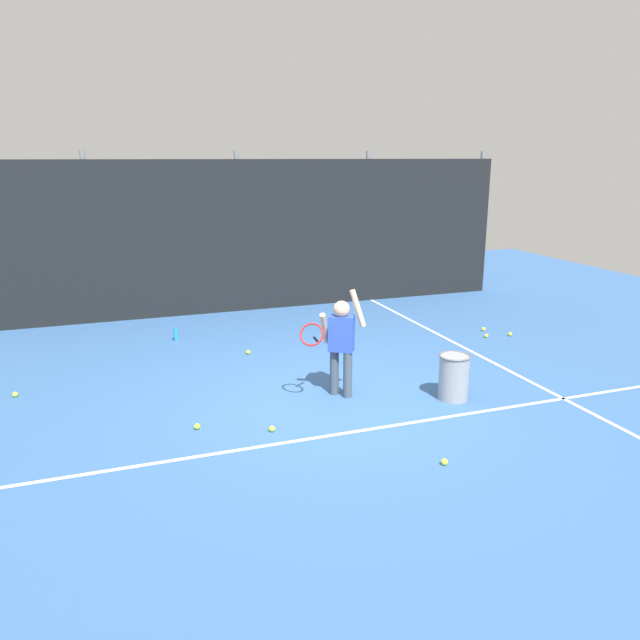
{
  "coord_description": "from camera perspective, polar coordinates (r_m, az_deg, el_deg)",
  "views": [
    {
      "loc": [
        -2.47,
        -6.47,
        2.88
      ],
      "look_at": [
        0.09,
        0.69,
        0.85
      ],
      "focal_mm": 34.58,
      "sensor_mm": 36.0,
      "label": 1
    }
  ],
  "objects": [
    {
      "name": "fence_post_1",
      "position": [
        11.51,
        -20.49,
        7.06
      ],
      "size": [
        0.09,
        0.09,
        2.98
      ],
      "primitive_type": "cylinder",
      "color": "slate",
      "rests_on": "ground"
    },
    {
      "name": "tennis_ball_0",
      "position": [
        6.76,
        -4.47,
        -10.0
      ],
      "size": [
        0.07,
        0.07,
        0.07
      ],
      "primitive_type": "sphere",
      "color": "#CCE033",
      "rests_on": "ground"
    },
    {
      "name": "back_fence_windscreen",
      "position": [
        11.73,
        -7.45,
        7.63
      ],
      "size": [
        10.81,
        0.08,
        2.83
      ],
      "primitive_type": "cube",
      "color": "black",
      "rests_on": "ground"
    },
    {
      "name": "court_line_baseline",
      "position": [
        6.78,
        3.71,
        -10.19
      ],
      "size": [
        9.0,
        0.05,
        0.0
      ],
      "primitive_type": "cube",
      "color": "white",
      "rests_on": "ground"
    },
    {
      "name": "court_line_sideline",
      "position": [
        9.54,
        14.38,
        -3.11
      ],
      "size": [
        0.05,
        9.0,
        0.0
      ],
      "primitive_type": "cube",
      "color": "white",
      "rests_on": "ground"
    },
    {
      "name": "ball_hopper",
      "position": [
        7.68,
        12.27,
        -5.14
      ],
      "size": [
        0.38,
        0.38,
        0.56
      ],
      "color": "gray",
      "rests_on": "ground"
    },
    {
      "name": "tennis_ball_5",
      "position": [
        6.92,
        -11.3,
        -9.64
      ],
      "size": [
        0.07,
        0.07,
        0.07
      ],
      "primitive_type": "sphere",
      "color": "#CCE033",
      "rests_on": "ground"
    },
    {
      "name": "fence_post_3",
      "position": [
        12.59,
        4.36,
        8.55
      ],
      "size": [
        0.09,
        0.09,
        2.98
      ],
      "primitive_type": "cylinder",
      "color": "slate",
      "rests_on": "ground"
    },
    {
      "name": "tennis_ball_7",
      "position": [
        6.19,
        11.44,
        -12.75
      ],
      "size": [
        0.07,
        0.07,
        0.07
      ],
      "primitive_type": "sphere",
      "color": "#CCE033",
      "rests_on": "ground"
    },
    {
      "name": "tennis_ball_1",
      "position": [
        10.65,
        17.19,
        -1.25
      ],
      "size": [
        0.07,
        0.07,
        0.07
      ],
      "primitive_type": "sphere",
      "color": "#CCE033",
      "rests_on": "ground"
    },
    {
      "name": "tennis_ball_8",
      "position": [
        9.31,
        -6.66,
        -2.97
      ],
      "size": [
        0.07,
        0.07,
        0.07
      ],
      "primitive_type": "sphere",
      "color": "#CCE033",
      "rests_on": "ground"
    },
    {
      "name": "tennis_player",
      "position": [
        7.46,
        1.87,
        -1.83
      ],
      "size": [
        0.89,
        0.53,
        1.35
      ],
      "rotation": [
        0.0,
        0.0,
        -0.57
      ],
      "color": "#3F4C59",
      "rests_on": "ground"
    },
    {
      "name": "tennis_ball_6",
      "position": [
        10.83,
        14.89,
        -0.82
      ],
      "size": [
        0.07,
        0.07,
        0.07
      ],
      "primitive_type": "sphere",
      "color": "#CCE033",
      "rests_on": "ground"
    },
    {
      "name": "water_bottle",
      "position": [
        10.15,
        -13.19,
        -1.3
      ],
      "size": [
        0.07,
        0.07,
        0.22
      ],
      "primitive_type": "cylinder",
      "color": "#268CD8",
      "rests_on": "ground"
    },
    {
      "name": "tennis_ball_3",
      "position": [
        10.44,
        15.12,
        -1.42
      ],
      "size": [
        0.07,
        0.07,
        0.07
      ],
      "primitive_type": "sphere",
      "color": "#CCE033",
      "rests_on": "ground"
    },
    {
      "name": "fence_post_4",
      "position": [
        13.87,
        14.45,
        8.71
      ],
      "size": [
        0.09,
        0.09,
        2.98
      ],
      "primitive_type": "cylinder",
      "color": "slate",
      "rests_on": "ground"
    },
    {
      "name": "fence_post_2",
      "position": [
        11.78,
        -7.52,
        8.02
      ],
      "size": [
        0.09,
        0.09,
        2.98
      ],
      "primitive_type": "cylinder",
      "color": "slate",
      "rests_on": "ground"
    },
    {
      "name": "tennis_ball_4",
      "position": [
        8.53,
        -26.37,
        -6.19
      ],
      "size": [
        0.07,
        0.07,
        0.07
      ],
      "primitive_type": "sphere",
      "color": "#CCE033",
      "rests_on": "ground"
    },
    {
      "name": "ground_plane",
      "position": [
        7.5,
        1.13,
        -7.64
      ],
      "size": [
        20.0,
        20.0,
        0.0
      ],
      "primitive_type": "plane",
      "color": "#335B93"
    }
  ]
}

